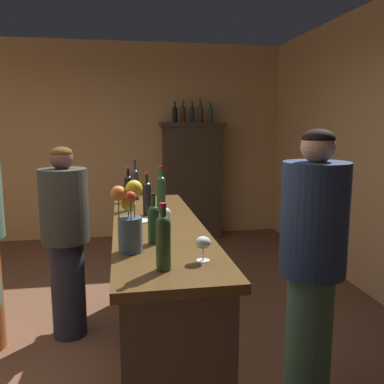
# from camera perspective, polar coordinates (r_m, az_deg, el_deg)

# --- Properties ---
(floor) EXTENTS (8.27, 8.27, 0.00)m
(floor) POSITION_cam_1_polar(r_m,az_deg,el_deg) (3.33, -16.56, -20.88)
(floor) COLOR brown
(floor) RESTS_ON ground
(wall_back) EXTENTS (5.65, 0.12, 2.79)m
(wall_back) POSITION_cam_1_polar(r_m,az_deg,el_deg) (6.12, -13.77, 6.76)
(wall_back) COLOR tan
(wall_back) RESTS_ON ground
(bar_counter) EXTENTS (0.59, 2.23, 0.99)m
(bar_counter) POSITION_cam_1_polar(r_m,az_deg,el_deg) (2.95, -4.63, -13.74)
(bar_counter) COLOR #493B2C
(bar_counter) RESTS_ON ground
(display_cabinet) EXTENTS (0.89, 0.42, 1.67)m
(display_cabinet) POSITION_cam_1_polar(r_m,az_deg,el_deg) (5.94, 0.00, 1.87)
(display_cabinet) COLOR #352A1E
(display_cabinet) RESTS_ON ground
(wine_bottle_chardonnay) EXTENTS (0.07, 0.07, 0.35)m
(wine_bottle_chardonnay) POSITION_cam_1_polar(r_m,az_deg,el_deg) (3.17, -4.30, 0.06)
(wine_bottle_chardonnay) COLOR #2B4B2D
(wine_bottle_chardonnay) RESTS_ON bar_counter
(wine_bottle_riesling) EXTENTS (0.06, 0.06, 0.32)m
(wine_bottle_riesling) POSITION_cam_1_polar(r_m,az_deg,el_deg) (3.05, -6.25, -0.67)
(wine_bottle_riesling) COLOR black
(wine_bottle_riesling) RESTS_ON bar_counter
(wine_bottle_rose) EXTENTS (0.07, 0.07, 0.32)m
(wine_bottle_rose) POSITION_cam_1_polar(r_m,az_deg,el_deg) (1.91, -3.98, -6.57)
(wine_bottle_rose) COLOR #2D4B27
(wine_bottle_rose) RESTS_ON bar_counter
(wine_bottle_malbec) EXTENTS (0.06, 0.06, 0.34)m
(wine_bottle_malbec) POSITION_cam_1_polar(r_m,az_deg,el_deg) (3.22, -8.78, 0.09)
(wine_bottle_malbec) COLOR black
(wine_bottle_malbec) RESTS_ON bar_counter
(wine_bottle_syrah) EXTENTS (0.07, 0.07, 0.35)m
(wine_bottle_syrah) POSITION_cam_1_polar(r_m,az_deg,el_deg) (3.66, -7.87, 1.24)
(wine_bottle_syrah) COLOR #262D3C
(wine_bottle_syrah) RESTS_ON bar_counter
(wine_bottle_pinot) EXTENTS (0.07, 0.07, 0.29)m
(wine_bottle_pinot) POSITION_cam_1_polar(r_m,az_deg,el_deg) (2.33, -5.34, -4.16)
(wine_bottle_pinot) COLOR #1E3C1D
(wine_bottle_pinot) RESTS_ON bar_counter
(wine_glass_front) EXTENTS (0.08, 0.08, 0.13)m
(wine_glass_front) POSITION_cam_1_polar(r_m,az_deg,el_deg) (2.04, 1.55, -7.18)
(wine_glass_front) COLOR white
(wine_glass_front) RESTS_ON bar_counter
(wine_glass_mid) EXTENTS (0.07, 0.07, 0.14)m
(wine_glass_mid) POSITION_cam_1_polar(r_m,az_deg,el_deg) (2.65, -3.69, -3.09)
(wine_glass_mid) COLOR white
(wine_glass_mid) RESTS_ON bar_counter
(flower_arrangement) EXTENTS (0.17, 0.15, 0.38)m
(flower_arrangement) POSITION_cam_1_polar(r_m,az_deg,el_deg) (2.18, -8.66, -3.82)
(flower_arrangement) COLOR #3E5465
(flower_arrangement) RESTS_ON bar_counter
(cheese_plate) EXTENTS (0.14, 0.14, 0.01)m
(cheese_plate) POSITION_cam_1_polar(r_m,az_deg,el_deg) (2.86, -7.33, -4.03)
(cheese_plate) COLOR white
(cheese_plate) RESTS_ON bar_counter
(display_bottle_left) EXTENTS (0.07, 0.07, 0.29)m
(display_bottle_left) POSITION_cam_1_polar(r_m,az_deg,el_deg) (5.85, -2.38, 10.79)
(display_bottle_left) COLOR black
(display_bottle_left) RESTS_ON display_cabinet
(display_bottle_midleft) EXTENTS (0.07, 0.07, 0.30)m
(display_bottle_midleft) POSITION_cam_1_polar(r_m,az_deg,el_deg) (5.86, -1.25, 10.86)
(display_bottle_midleft) COLOR #452C13
(display_bottle_midleft) RESTS_ON display_cabinet
(display_bottle_center) EXTENTS (0.06, 0.06, 0.30)m
(display_bottle_center) POSITION_cam_1_polar(r_m,az_deg,el_deg) (5.89, 0.03, 10.84)
(display_bottle_center) COLOR #1E2531
(display_bottle_center) RESTS_ON display_cabinet
(display_bottle_midright) EXTENTS (0.07, 0.07, 0.33)m
(display_bottle_midright) POSITION_cam_1_polar(r_m,az_deg,el_deg) (5.91, 1.20, 10.98)
(display_bottle_midright) COLOR #4B301D
(display_bottle_midright) RESTS_ON display_cabinet
(display_bottle_right) EXTENTS (0.07, 0.07, 0.28)m
(display_bottle_right) POSITION_cam_1_polar(r_m,az_deg,el_deg) (5.94, 2.57, 10.82)
(display_bottle_right) COLOR #2B4935
(display_bottle_right) RESTS_ON display_cabinet
(patron_in_grey) EXTENTS (0.36, 0.36, 1.49)m
(patron_in_grey) POSITION_cam_1_polar(r_m,az_deg,el_deg) (3.32, -17.09, -5.84)
(patron_in_grey) COLOR #242737
(patron_in_grey) RESTS_ON ground
(bartender) EXTENTS (0.37, 0.37, 1.64)m
(bartender) POSITION_cam_1_polar(r_m,az_deg,el_deg) (2.43, 16.30, -9.41)
(bartender) COLOR #416650
(bartender) RESTS_ON ground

